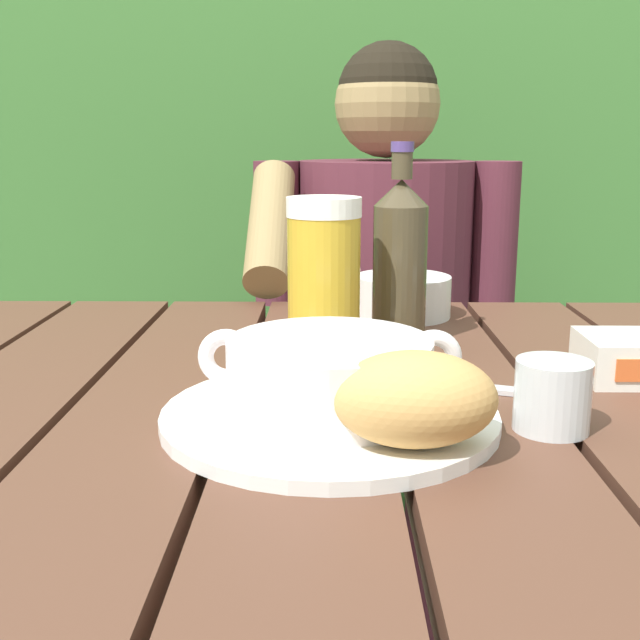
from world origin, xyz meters
The scene contains 12 objects.
dining_table centered at (0.00, 0.00, 0.68)m, with size 1.34×0.92×0.78m.
hedge_backdrop centered at (0.02, 1.52, 0.97)m, with size 3.17×0.91×2.38m.
chair_near_diner centered at (0.12, 0.90, 0.45)m, with size 0.43×0.48×0.89m.
person_eating centered at (0.12, 0.70, 0.70)m, with size 0.48×0.47×1.19m.
serving_plate centered at (0.02, -0.06, 0.78)m, with size 0.30×0.30×0.01m.
soup_bowl centered at (0.02, -0.06, 0.82)m, with size 0.23×0.18×0.07m.
bread_roll centered at (0.09, -0.14, 0.83)m, with size 0.13×0.10×0.07m.
beer_glass centered at (0.01, 0.15, 0.87)m, with size 0.08×0.08×0.18m.
beer_bottle centered at (0.10, 0.22, 0.88)m, with size 0.07×0.07×0.24m.
water_glass_small centered at (0.21, -0.08, 0.81)m, with size 0.06×0.06×0.06m.
table_knife centered at (0.16, 0.03, 0.78)m, with size 0.16×0.07×0.01m.
diner_bowl centered at (0.12, 0.36, 0.81)m, with size 0.13×0.13×0.06m.
Camera 1 is at (0.02, -0.72, 1.02)m, focal length 43.89 mm.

